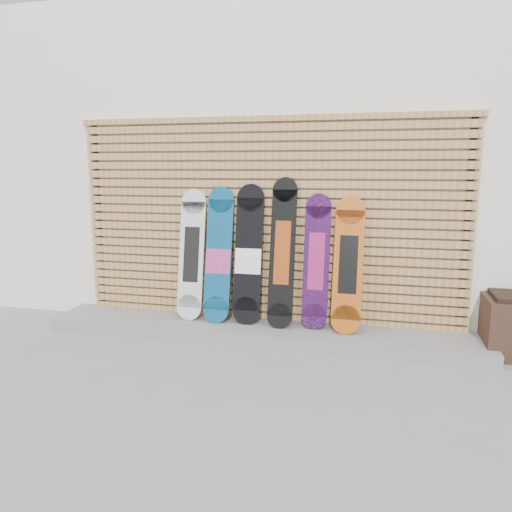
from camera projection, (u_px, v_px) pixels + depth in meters
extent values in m
plane|color=gray|center=(258.00, 361.00, 4.60)|extent=(80.00, 80.00, 0.00)
cube|color=white|center=(346.00, 165.00, 7.51)|extent=(12.00, 5.00, 3.60)
cube|color=gray|center=(260.00, 331.00, 5.28)|extent=(4.60, 0.70, 0.12)
cube|color=#AB7B47|center=(266.00, 316.00, 5.54)|extent=(4.20, 0.05, 0.08)
cube|color=#AB7B47|center=(266.00, 307.00, 5.52)|extent=(4.20, 0.05, 0.08)
cube|color=#AB7B47|center=(266.00, 299.00, 5.51)|extent=(4.20, 0.05, 0.07)
cube|color=#AB7B47|center=(266.00, 290.00, 5.49)|extent=(4.20, 0.05, 0.07)
cube|color=#AB7B47|center=(266.00, 282.00, 5.47)|extent=(4.20, 0.05, 0.07)
cube|color=#AB7B47|center=(266.00, 273.00, 5.45)|extent=(4.20, 0.05, 0.07)
cube|color=#AB7B47|center=(266.00, 265.00, 5.44)|extent=(4.20, 0.05, 0.07)
cube|color=#AB7B47|center=(266.00, 256.00, 5.42)|extent=(4.20, 0.05, 0.07)
cube|color=#AB7B47|center=(266.00, 247.00, 5.40)|extent=(4.20, 0.05, 0.07)
cube|color=#AB7B47|center=(266.00, 238.00, 5.39)|extent=(4.20, 0.05, 0.08)
cube|color=#AB7B47|center=(266.00, 229.00, 5.37)|extent=(4.20, 0.05, 0.08)
cube|color=#AB7B47|center=(266.00, 220.00, 5.35)|extent=(4.20, 0.05, 0.08)
cube|color=#AB7B47|center=(266.00, 211.00, 5.34)|extent=(4.20, 0.05, 0.08)
cube|color=#AB7B47|center=(266.00, 202.00, 5.32)|extent=(4.20, 0.05, 0.08)
cube|color=#AB7B47|center=(266.00, 193.00, 5.30)|extent=(4.20, 0.05, 0.08)
cube|color=#AB7B47|center=(266.00, 184.00, 5.28)|extent=(4.20, 0.05, 0.08)
cube|color=#AB7B47|center=(266.00, 175.00, 5.27)|extent=(4.20, 0.05, 0.08)
cube|color=#AB7B47|center=(266.00, 165.00, 5.25)|extent=(4.20, 0.05, 0.08)
cube|color=#AB7B47|center=(266.00, 156.00, 5.23)|extent=(4.20, 0.05, 0.08)
cube|color=#AB7B47|center=(266.00, 146.00, 5.22)|extent=(4.20, 0.05, 0.08)
cube|color=#AB7B47|center=(266.00, 137.00, 5.20)|extent=(4.20, 0.05, 0.08)
cube|color=#AB7B47|center=(267.00, 127.00, 5.18)|extent=(4.20, 0.05, 0.08)
cube|color=black|center=(100.00, 223.00, 5.87)|extent=(0.06, 0.04, 2.23)
cube|color=black|center=(466.00, 234.00, 4.91)|extent=(0.06, 0.04, 2.23)
cube|color=#AB7B47|center=(267.00, 119.00, 5.17)|extent=(4.26, 0.07, 0.06)
cube|color=silver|center=(192.00, 254.00, 5.45)|extent=(0.28, 0.24, 1.14)
cylinder|color=silver|center=(189.00, 307.00, 5.44)|extent=(0.28, 0.07, 0.28)
cylinder|color=silver|center=(194.00, 202.00, 5.45)|extent=(0.28, 0.07, 0.28)
cube|color=black|center=(192.00, 254.00, 5.45)|extent=(0.17, 0.14, 0.60)
cube|color=navy|center=(219.00, 255.00, 5.36)|extent=(0.29, 0.26, 1.17)
cylinder|color=navy|center=(216.00, 310.00, 5.34)|extent=(0.29, 0.08, 0.29)
cylinder|color=navy|center=(221.00, 200.00, 5.37)|extent=(0.29, 0.08, 0.29)
cube|color=#CC4890|center=(218.00, 261.00, 5.35)|extent=(0.27, 0.08, 0.26)
cube|color=black|center=(248.00, 254.00, 5.29)|extent=(0.30, 0.23, 1.18)
cylinder|color=black|center=(246.00, 310.00, 5.29)|extent=(0.30, 0.07, 0.30)
cylinder|color=black|center=(251.00, 198.00, 5.29)|extent=(0.30, 0.07, 0.30)
cube|color=white|center=(248.00, 261.00, 5.29)|extent=(0.28, 0.07, 0.27)
cube|color=black|center=(282.00, 253.00, 5.17)|extent=(0.26, 0.28, 1.29)
cylinder|color=black|center=(279.00, 316.00, 5.16)|extent=(0.26, 0.07, 0.26)
cylinder|color=black|center=(285.00, 190.00, 5.18)|extent=(0.26, 0.07, 0.26)
cube|color=#8A300C|center=(282.00, 253.00, 5.17)|extent=(0.16, 0.16, 0.65)
cube|color=black|center=(316.00, 261.00, 5.13)|extent=(0.27, 0.23, 1.12)
cylinder|color=black|center=(314.00, 317.00, 5.13)|extent=(0.27, 0.07, 0.27)
cylinder|color=black|center=(319.00, 206.00, 5.13)|extent=(0.27, 0.07, 0.27)
cube|color=#9B1F60|center=(316.00, 261.00, 5.13)|extent=(0.16, 0.13, 0.59)
cube|color=#B85313|center=(348.00, 265.00, 5.01)|extent=(0.30, 0.29, 1.08)
cylinder|color=#B85313|center=(346.00, 320.00, 4.98)|extent=(0.30, 0.09, 0.29)
cylinder|color=#B85313|center=(351.00, 210.00, 5.05)|extent=(0.30, 0.09, 0.29)
cube|color=black|center=(348.00, 265.00, 5.01)|extent=(0.18, 0.17, 0.58)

